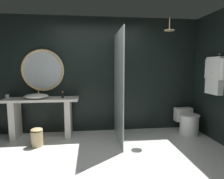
{
  "coord_description": "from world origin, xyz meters",
  "views": [
    {
      "loc": [
        -0.21,
        -2.46,
        1.51
      ],
      "look_at": [
        0.18,
        0.92,
        1.09
      ],
      "focal_mm": 30.22,
      "sensor_mm": 36.0,
      "label": 1
    }
  ],
  "objects_px": {
    "rain_shower_head": "(169,29)",
    "soap_dispenser": "(63,95)",
    "vessel_sink": "(36,96)",
    "round_wall_mirror": "(43,70)",
    "tumbler_cup": "(7,96)",
    "hanging_bathrobe": "(215,74)",
    "waste_bin": "(37,137)",
    "toilet": "(188,122)"
  },
  "relations": [
    {
      "from": "vessel_sink",
      "to": "rain_shower_head",
      "type": "bearing_deg",
      "value": -5.05
    },
    {
      "from": "rain_shower_head",
      "to": "hanging_bathrobe",
      "type": "distance_m",
      "value": 1.26
    },
    {
      "from": "tumbler_cup",
      "to": "vessel_sink",
      "type": "bearing_deg",
      "value": -6.19
    },
    {
      "from": "tumbler_cup",
      "to": "soap_dispenser",
      "type": "height_order",
      "value": "soap_dispenser"
    },
    {
      "from": "round_wall_mirror",
      "to": "waste_bin",
      "type": "relative_size",
      "value": 2.6
    },
    {
      "from": "rain_shower_head",
      "to": "waste_bin",
      "type": "relative_size",
      "value": 0.78
    },
    {
      "from": "soap_dispenser",
      "to": "round_wall_mirror",
      "type": "bearing_deg",
      "value": 153.06
    },
    {
      "from": "soap_dispenser",
      "to": "toilet",
      "type": "height_order",
      "value": "soap_dispenser"
    },
    {
      "from": "round_wall_mirror",
      "to": "hanging_bathrobe",
      "type": "xyz_separation_m",
      "value": [
        3.45,
        -0.84,
        -0.07
      ]
    },
    {
      "from": "vessel_sink",
      "to": "round_wall_mirror",
      "type": "relative_size",
      "value": 0.54
    },
    {
      "from": "soap_dispenser",
      "to": "round_wall_mirror",
      "type": "distance_m",
      "value": 0.72
    },
    {
      "from": "tumbler_cup",
      "to": "round_wall_mirror",
      "type": "distance_m",
      "value": 0.9
    },
    {
      "from": "soap_dispenser",
      "to": "rain_shower_head",
      "type": "height_order",
      "value": "rain_shower_head"
    },
    {
      "from": "rain_shower_head",
      "to": "soap_dispenser",
      "type": "bearing_deg",
      "value": 173.41
    },
    {
      "from": "soap_dispenser",
      "to": "waste_bin",
      "type": "height_order",
      "value": "soap_dispenser"
    },
    {
      "from": "vessel_sink",
      "to": "soap_dispenser",
      "type": "bearing_deg",
      "value": 1.31
    },
    {
      "from": "toilet",
      "to": "round_wall_mirror",
      "type": "bearing_deg",
      "value": 173.33
    },
    {
      "from": "tumbler_cup",
      "to": "rain_shower_head",
      "type": "height_order",
      "value": "rain_shower_head"
    },
    {
      "from": "rain_shower_head",
      "to": "hanging_bathrobe",
      "type": "xyz_separation_m",
      "value": [
        0.8,
        -0.36,
        -0.9
      ]
    },
    {
      "from": "vessel_sink",
      "to": "toilet",
      "type": "height_order",
      "value": "vessel_sink"
    },
    {
      "from": "vessel_sink",
      "to": "waste_bin",
      "type": "height_order",
      "value": "vessel_sink"
    },
    {
      "from": "rain_shower_head",
      "to": "waste_bin",
      "type": "bearing_deg",
      "value": -175.04
    },
    {
      "from": "rain_shower_head",
      "to": "toilet",
      "type": "xyz_separation_m",
      "value": [
        0.56,
        0.1,
        -1.99
      ]
    },
    {
      "from": "vessel_sink",
      "to": "waste_bin",
      "type": "xyz_separation_m",
      "value": [
        0.11,
        -0.47,
        -0.71
      ]
    },
    {
      "from": "vessel_sink",
      "to": "rain_shower_head",
      "type": "xyz_separation_m",
      "value": [
        2.74,
        -0.24,
        1.37
      ]
    },
    {
      "from": "waste_bin",
      "to": "round_wall_mirror",
      "type": "bearing_deg",
      "value": 90.6
    },
    {
      "from": "vessel_sink",
      "to": "waste_bin",
      "type": "relative_size",
      "value": 1.41
    },
    {
      "from": "tumbler_cup",
      "to": "toilet",
      "type": "bearing_deg",
      "value": -3.0
    },
    {
      "from": "rain_shower_head",
      "to": "hanging_bathrobe",
      "type": "height_order",
      "value": "rain_shower_head"
    },
    {
      "from": "toilet",
      "to": "waste_bin",
      "type": "xyz_separation_m",
      "value": [
        -3.2,
        -0.33,
        -0.09
      ]
    },
    {
      "from": "soap_dispenser",
      "to": "toilet",
      "type": "distance_m",
      "value": 2.84
    },
    {
      "from": "rain_shower_head",
      "to": "waste_bin",
      "type": "distance_m",
      "value": 3.37
    },
    {
      "from": "soap_dispenser",
      "to": "waste_bin",
      "type": "relative_size",
      "value": 0.41
    },
    {
      "from": "round_wall_mirror",
      "to": "hanging_bathrobe",
      "type": "distance_m",
      "value": 3.55
    },
    {
      "from": "hanging_bathrobe",
      "to": "toilet",
      "type": "distance_m",
      "value": 1.21
    },
    {
      "from": "soap_dispenser",
      "to": "toilet",
      "type": "bearing_deg",
      "value": -3.13
    },
    {
      "from": "rain_shower_head",
      "to": "hanging_bathrobe",
      "type": "bearing_deg",
      "value": -24.37
    },
    {
      "from": "round_wall_mirror",
      "to": "vessel_sink",
      "type": "bearing_deg",
      "value": -112.59
    },
    {
      "from": "soap_dispenser",
      "to": "tumbler_cup",
      "type": "bearing_deg",
      "value": 177.33
    },
    {
      "from": "tumbler_cup",
      "to": "rain_shower_head",
      "type": "relative_size",
      "value": 0.32
    },
    {
      "from": "tumbler_cup",
      "to": "soap_dispenser",
      "type": "distance_m",
      "value": 1.14
    },
    {
      "from": "vessel_sink",
      "to": "waste_bin",
      "type": "bearing_deg",
      "value": -77.41
    }
  ]
}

